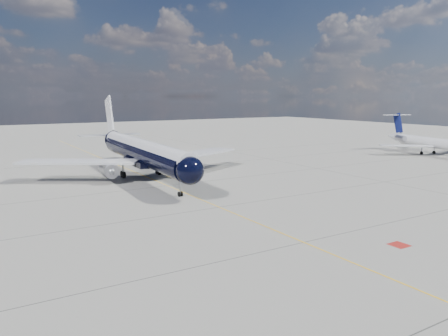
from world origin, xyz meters
The scene contains 5 objects.
ground centered at (0.00, 30.00, 0.00)m, with size 320.00×320.00×0.00m, color gray.
taxiway_centerline centered at (0.00, 25.00, 0.00)m, with size 0.16×160.00×0.01m, color yellow.
red_marking centered at (6.80, -10.00, 0.00)m, with size 1.60×1.60×0.01m, color maroon.
main_airliner centered at (-0.45, 34.49, 4.16)m, with size 38.09×46.43×13.41m.
regional_jet centered at (66.07, 27.46, 2.89)m, with size 22.86×26.72×9.16m.
Camera 1 is at (-26.11, -33.64, 13.12)m, focal length 35.00 mm.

